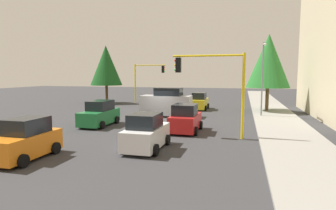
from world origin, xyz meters
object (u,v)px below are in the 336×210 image
Objects in this scene: traffic_signal_far_right at (147,75)px; tree_roadside_mid at (268,61)px; car_green at (100,114)px; car_yellow at (199,102)px; car_orange at (25,140)px; traffic_signal_near_left at (214,78)px; delivery_van_silver at (166,103)px; car_white at (146,133)px; car_red at (185,119)px; street_lamp_curbside at (263,71)px; tree_opposite_side at (106,65)px.

tree_roadside_mid is (6.00, 15.66, 1.58)m from traffic_signal_far_right.
car_yellow is (-12.27, 6.12, -0.00)m from car_green.
tree_roadside_mid is at bearing 88.16° from car_yellow.
car_orange is at bearing 5.73° from car_green.
delivery_van_silver is at bearing -146.68° from traffic_signal_near_left.
traffic_signal_near_left reaches higher than car_green.
car_green is 9.05m from car_orange.
car_white is (23.90, 8.13, -2.98)m from traffic_signal_far_right.
car_red is (-1.29, -2.06, -2.93)m from traffic_signal_near_left.
street_lamp_curbside is 0.87× the size of tree_opposite_side.
car_red is at bearing 143.47° from car_orange.
delivery_van_silver is at bearing 26.77° from traffic_signal_far_right.
street_lamp_curbside is at bearing 146.00° from car_red.
traffic_signal_near_left is 1.46× the size of car_red.
car_orange is (25.04, 8.42, -4.37)m from tree_opposite_side.
car_yellow is at bearing -91.84° from tree_roadside_mid.
street_lamp_curbside reaches higher than car_white.
car_white is 0.95× the size of car_yellow.
traffic_signal_near_left reaches higher than car_red.
traffic_signal_far_right reaches higher than car_red.
traffic_signal_far_right is at bearing -173.49° from car_orange.
car_green is (16.03, 7.52, -4.36)m from tree_opposite_side.
car_green is (18.03, 2.18, -2.98)m from traffic_signal_far_right.
car_red is at bearing 25.49° from delivery_van_silver.
street_lamp_curbside is 15.48m from car_white.
car_green is at bearing -95.44° from car_red.
car_orange is 10.36m from car_red.
traffic_signal_far_right reaches higher than car_white.
car_red is at bearing 41.12° from tree_opposite_side.
traffic_signal_near_left reaches higher than car_yellow.
traffic_signal_near_left is at bearing -17.26° from tree_roadside_mid.
traffic_signal_far_right is 27.37m from car_orange.
street_lamp_curbside is 20.68m from car_orange.
car_white is (13.51, -6.74, -3.45)m from street_lamp_curbside.
traffic_signal_far_right reaches higher than car_yellow.
traffic_signal_far_right is 1.14× the size of delivery_van_silver.
car_red is at bearing -122.06° from traffic_signal_near_left.
street_lamp_curbside is 1.90× the size of car_white.
delivery_van_silver is (-8.00, -5.26, -2.54)m from traffic_signal_near_left.
street_lamp_curbside is (-9.61, 3.55, 0.53)m from traffic_signal_near_left.
tree_opposite_side reaches higher than car_green.
traffic_signal_far_right is 5.87m from tree_opposite_side.
traffic_signal_near_left is at bearing 11.94° from car_yellow.
traffic_signal_near_left is 3.81m from car_red.
delivery_van_silver is 6.64m from car_yellow.
delivery_van_silver reaches higher than car_orange.
traffic_signal_near_left is 0.77× the size of street_lamp_curbside.
car_yellow is (-18.13, 0.17, 0.00)m from car_white.
car_white is 1.00× the size of car_red.
traffic_signal_near_left is 24.56m from tree_opposite_side.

